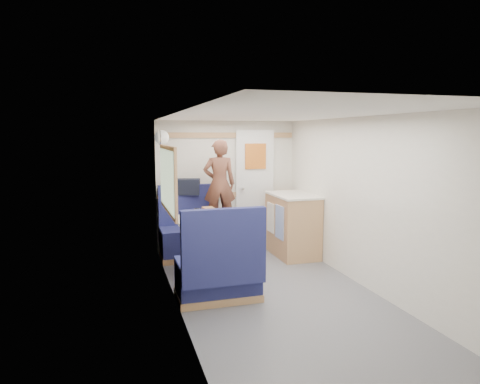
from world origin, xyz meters
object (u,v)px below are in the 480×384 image
object	(u,v)px
tumbler_left	(193,223)
beer_glass	(218,214)
galley_counter	(292,224)
tumbler_mid	(197,213)
salt_grinder	(201,219)
dome_light	(162,137)
bench_far	(191,237)
person	(219,184)
tumbler_right	(198,215)
duffel_bag	(183,187)
bench_near	(219,274)
bread_loaf	(209,212)
cheese_block	(205,219)
wine_glass	(204,212)
dinette_table	(203,232)
orange_fruit	(214,218)
pepper_grinder	(208,215)
tray	(222,222)

from	to	relation	value
tumbler_left	beer_glass	bearing A→B (deg)	49.53
galley_counter	tumbler_mid	xyz separation A→B (m)	(-1.50, -0.35, 0.31)
salt_grinder	dome_light	bearing A→B (deg)	110.55
bench_far	person	distance (m)	0.89
galley_counter	tumbler_left	world-z (taller)	galley_counter
galley_counter	tumbler_right	distance (m)	1.62
duffel_bag	bench_near	bearing A→B (deg)	-72.75
bench_far	bench_near	world-z (taller)	same
tumbler_left	bench_near	bearing A→B (deg)	-68.88
bench_far	duffel_bag	xyz separation A→B (m)	(-0.06, 0.26, 0.72)
dome_light	bread_loaf	world-z (taller)	dome_light
cheese_block	person	bearing A→B (deg)	65.35
tumbler_left	beer_glass	size ratio (longest dim) A/B	1.16
bench_far	tumbler_mid	xyz separation A→B (m)	(-0.03, -0.67, 0.48)
dome_light	wine_glass	bearing A→B (deg)	-67.20
dome_light	beer_glass	bearing A→B (deg)	-50.26
dinette_table	bench_near	distance (m)	0.90
dome_light	tumbler_mid	xyz separation A→B (m)	(0.36, -0.65, -0.97)
salt_grinder	bench_far	bearing A→B (deg)	87.84
orange_fruit	bread_loaf	bearing A→B (deg)	85.11
tumbler_right	pepper_grinder	world-z (taller)	tumbler_right
bench_far	orange_fruit	size ratio (longest dim) A/B	14.29
dome_light	tumbler_left	distance (m)	1.58
bench_far	beer_glass	world-z (taller)	bench_far
bench_near	galley_counter	bearing A→B (deg)	43.94
galley_counter	bread_loaf	bearing A→B (deg)	-167.68
galley_counter	person	size ratio (longest dim) A/B	0.72
bench_far	galley_counter	distance (m)	1.51
tumbler_right	beer_glass	bearing A→B (deg)	9.36
bench_near	duffel_bag	xyz separation A→B (m)	(-0.06, 1.98, 0.72)
person	tray	distance (m)	1.05
orange_fruit	tray	bearing A→B (deg)	-28.74
tumbler_right	beer_glass	xyz separation A→B (m)	(0.27, 0.05, -0.01)
bench_far	cheese_block	bearing A→B (deg)	-89.83
salt_grinder	bread_loaf	distance (m)	0.40
bench_near	orange_fruit	size ratio (longest dim) A/B	14.29
duffel_bag	bread_loaf	xyz separation A→B (m)	(0.20, -0.86, -0.24)
galley_counter	dinette_table	bearing A→B (deg)	-159.46
bench_near	wine_glass	world-z (taller)	bench_near
tray	beer_glass	distance (m)	0.33
tray	orange_fruit	world-z (taller)	orange_fruit
tray	wine_glass	xyz separation A→B (m)	(-0.20, 0.13, 0.11)
bench_far	tumbler_mid	bearing A→B (deg)	-92.71
orange_fruit	salt_grinder	distance (m)	0.16
bench_far	tumbler_right	xyz separation A→B (m)	(-0.05, -0.80, 0.48)
dinette_table	galley_counter	xyz separation A→B (m)	(1.47, 0.55, -0.10)
galley_counter	tumbler_right	xyz separation A→B (m)	(-1.52, -0.48, 0.31)
wine_glass	tumbler_mid	world-z (taller)	wine_glass
dome_light	tumbler_left	world-z (taller)	dome_light
wine_glass	tumbler_left	distance (m)	0.35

